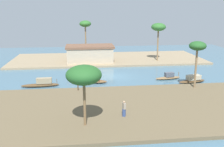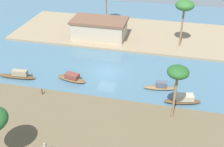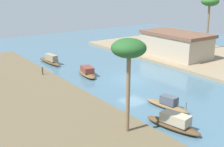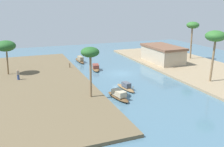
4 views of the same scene
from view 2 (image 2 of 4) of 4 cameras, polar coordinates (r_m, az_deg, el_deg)
The scene contains 11 objects.
river_water at distance 38.80m, azimuth -1.15°, elevation 0.41°, with size 67.20×67.20×0.00m, color #476B7F.
riverbank_left at distance 28.20m, azimuth -8.27°, elevation -13.44°, with size 39.46×14.83×0.34m, color brown.
riverbank_right at distance 50.87m, azimuth 2.72°, elevation 8.37°, with size 39.46×14.83×0.34m, color #937F60.
sampan_with_red_awning at distance 39.13m, azimuth -18.77°, elevation -0.35°, with size 5.21×1.13×1.26m.
sampan_downstream_large at distance 36.99m, azimuth -8.32°, elevation -0.90°, with size 4.27×2.03×1.05m.
sampan_upstream_small at distance 33.53m, azimuth 14.42°, elevation -5.26°, with size 4.39×1.87×1.16m.
sampan_midstream at distance 35.44m, azimuth 9.86°, elevation -2.68°, with size 4.15×1.51×1.06m.
mooring_post at distance 34.40m, azimuth -14.16°, elevation -3.62°, with size 0.14×0.14×0.81m, color #4C3823.
palm_tree_left_far at distance 27.97m, azimuth 13.38°, elevation -0.02°, with size 2.20×2.20×6.18m.
palm_tree_right_short at distance 44.46m, azimuth 14.69°, elevation 13.20°, with size 2.86×2.86×7.46m.
riverside_building at distance 47.99m, azimuth -2.59°, elevation 9.27°, with size 9.30×5.24×3.23m.
Camera 2 is at (8.38, -32.30, 19.80)m, focal length 44.52 mm.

